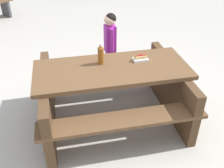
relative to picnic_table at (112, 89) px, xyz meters
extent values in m
plane|color=#B7B2A8|center=(0.00, 0.00, -0.44)|extent=(30.00, 30.00, 0.00)
cube|color=brown|center=(0.00, 0.00, 0.28)|extent=(1.90, 1.04, 0.05)
cube|color=brown|center=(-0.09, 0.55, -0.01)|extent=(1.82, 0.56, 0.04)
cube|color=brown|center=(0.09, -0.55, -0.01)|extent=(1.82, 0.56, 0.04)
cube|color=#4D3520|center=(0.77, 0.12, -0.09)|extent=(0.32, 1.40, 0.70)
cube|color=#4D3520|center=(-0.77, -0.12, -0.09)|extent=(0.32, 1.40, 0.70)
cylinder|color=brown|center=(-0.13, 0.11, 0.41)|extent=(0.07, 0.07, 0.20)
cone|color=brown|center=(-0.13, 0.11, 0.52)|extent=(0.06, 0.06, 0.04)
cylinder|color=silver|center=(-0.13, 0.11, 0.55)|extent=(0.04, 0.04, 0.02)
cube|color=white|center=(0.35, 0.16, 0.32)|extent=(0.20, 0.14, 0.03)
cube|color=#D8B272|center=(0.35, 0.16, 0.35)|extent=(0.16, 0.08, 0.04)
cylinder|color=maroon|center=(0.35, 0.16, 0.37)|extent=(0.14, 0.05, 0.03)
ellipsoid|color=maroon|center=(0.35, 0.16, 0.38)|extent=(0.07, 0.04, 0.01)
cylinder|color=#3F334C|center=(0.03, 0.89, -0.20)|extent=(0.08, 0.08, 0.49)
cylinder|color=#3F334C|center=(0.01, 1.00, -0.20)|extent=(0.08, 0.08, 0.49)
cube|color=purple|center=(0.02, 0.94, 0.25)|extent=(0.19, 0.19, 0.42)
cylinder|color=purple|center=(0.04, 0.84, 0.28)|extent=(0.06, 0.06, 0.35)
cylinder|color=purple|center=(-0.01, 1.05, 0.28)|extent=(0.06, 0.06, 0.35)
sphere|color=beige|center=(0.02, 0.94, 0.54)|extent=(0.16, 0.16, 0.16)
sphere|color=black|center=(0.03, 0.95, 0.56)|extent=(0.16, 0.16, 0.16)
cube|color=#4C4C51|center=(-2.55, 4.20, -0.24)|extent=(0.31, 0.28, 0.41)
camera|label=1|loc=(-0.13, -2.62, 1.79)|focal=41.68mm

